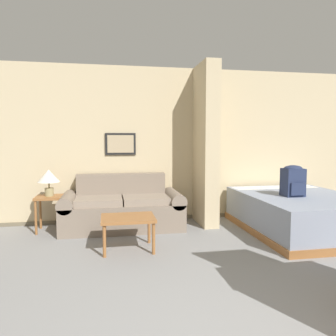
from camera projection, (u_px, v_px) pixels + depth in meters
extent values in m
cube|color=#CCB78E|center=(163.00, 145.00, 5.66)|extent=(7.26, 0.12, 2.60)
cube|color=#70644E|center=(164.00, 218.00, 5.70)|extent=(7.26, 0.02, 0.06)
cube|color=black|center=(121.00, 144.00, 5.44)|extent=(0.50, 0.02, 0.36)
cube|color=tan|center=(121.00, 144.00, 5.43)|extent=(0.43, 0.01, 0.29)
cube|color=#CCB78E|center=(206.00, 145.00, 5.34)|extent=(0.24, 0.76, 2.60)
cube|color=gray|center=(123.00, 216.00, 5.11)|extent=(1.43, 0.84, 0.41)
cube|color=gray|center=(121.00, 186.00, 5.39)|extent=(1.43, 0.20, 0.42)
cube|color=gray|center=(68.00, 218.00, 4.96)|extent=(0.21, 0.84, 0.41)
cylinder|color=gray|center=(68.00, 202.00, 4.94)|extent=(0.24, 0.84, 0.24)
cube|color=gray|center=(174.00, 213.00, 5.26)|extent=(0.21, 0.84, 0.41)
cylinder|color=gray|center=(174.00, 198.00, 5.24)|extent=(0.24, 0.84, 0.24)
cube|color=gray|center=(99.00, 201.00, 4.97)|extent=(0.70, 0.60, 0.10)
cube|color=gray|center=(146.00, 199.00, 5.10)|extent=(0.70, 0.60, 0.10)
cube|color=#996033|center=(128.00, 218.00, 4.10)|extent=(0.67, 0.52, 0.04)
cylinder|color=#996033|center=(104.00, 241.00, 3.85)|extent=(0.04, 0.04, 0.39)
cylinder|color=#996033|center=(154.00, 239.00, 3.96)|extent=(0.04, 0.04, 0.39)
cylinder|color=#996033|center=(105.00, 231.00, 4.29)|extent=(0.04, 0.04, 0.39)
cylinder|color=#996033|center=(149.00, 229.00, 4.39)|extent=(0.04, 0.04, 0.39)
cube|color=#996033|center=(49.00, 197.00, 4.94)|extent=(0.40, 0.40, 0.04)
cylinder|color=#996033|center=(36.00, 218.00, 4.77)|extent=(0.04, 0.04, 0.50)
cylinder|color=#996033|center=(60.00, 217.00, 4.83)|extent=(0.04, 0.04, 0.50)
cylinder|color=#996033|center=(40.00, 213.00, 5.10)|extent=(0.04, 0.04, 0.50)
cylinder|color=#996033|center=(63.00, 212.00, 5.16)|extent=(0.04, 0.04, 0.50)
cylinder|color=tan|center=(49.00, 192.00, 4.93)|extent=(0.13, 0.13, 0.12)
cylinder|color=tan|center=(49.00, 185.00, 4.92)|extent=(0.02, 0.02, 0.09)
cone|color=white|center=(49.00, 176.00, 4.91)|extent=(0.33, 0.33, 0.19)
cube|color=#996033|center=(301.00, 228.00, 4.96)|extent=(1.63, 2.11, 0.10)
cube|color=#8993A8|center=(301.00, 210.00, 4.93)|extent=(1.59, 2.07, 0.46)
cube|color=white|center=(274.00, 190.00, 5.72)|extent=(1.47, 0.36, 0.10)
cube|color=#232D4C|center=(293.00, 182.00, 4.81)|extent=(0.29, 0.24, 0.41)
cube|color=#232D4C|center=(298.00, 189.00, 4.69)|extent=(0.22, 0.03, 0.18)
ellipsoid|color=#232D4C|center=(293.00, 168.00, 4.80)|extent=(0.27, 0.23, 0.10)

